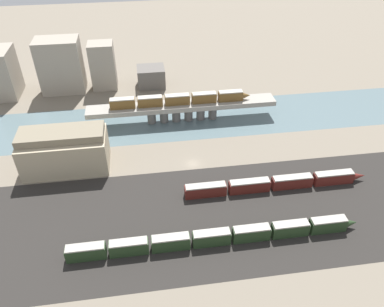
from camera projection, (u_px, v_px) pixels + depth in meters
name	position (u px, v px, depth m)	size (l,w,h in m)	color
ground_plane	(193.00, 164.00, 122.37)	(400.00, 400.00, 0.00)	#756B5B
railbed_yard	(205.00, 217.00, 103.35)	(280.00, 42.00, 0.01)	#282623
river_water	(182.00, 120.00, 144.09)	(320.00, 28.13, 0.01)	slate
bridge	(182.00, 108.00, 140.88)	(70.94, 7.22, 7.19)	gray
train_on_bridge	(180.00, 99.00, 138.58)	(52.65, 2.82, 3.81)	brown
train_yard_near	(215.00, 237.00, 94.94)	(75.43, 2.77, 4.09)	#23381E
train_yard_mid	(275.00, 183.00, 111.70)	(56.05, 2.79, 3.87)	#5B1E19
warehouse_building	(65.00, 150.00, 117.43)	(26.34, 13.64, 13.63)	tan
city_block_far_left	(4.00, 73.00, 154.79)	(8.95, 15.58, 19.93)	gray
city_block_left	(61.00, 66.00, 157.38)	(17.74, 11.51, 22.66)	gray
city_block_center	(103.00, 66.00, 160.49)	(10.39, 9.07, 20.00)	gray
city_block_right	(151.00, 77.00, 165.09)	(11.86, 10.17, 8.50)	#605B56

